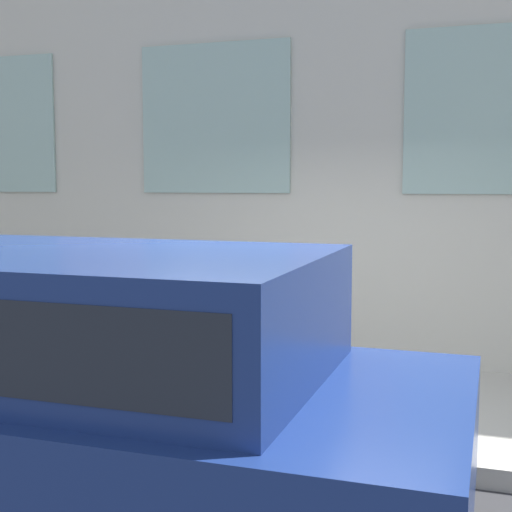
% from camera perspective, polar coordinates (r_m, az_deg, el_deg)
% --- Properties ---
extents(ground_plane, '(80.00, 80.00, 0.00)m').
position_cam_1_polar(ground_plane, '(5.45, 1.33, -16.18)').
color(ground_plane, '#2D2D30').
extents(sidewalk, '(2.55, 60.00, 0.15)m').
position_cam_1_polar(sidewalk, '(6.58, 4.69, -11.56)').
color(sidewalk, '#B2ADA3').
rests_on(sidewalk, ground_plane).
extents(fire_hydrant, '(0.32, 0.43, 0.77)m').
position_cam_1_polar(fire_hydrant, '(5.74, 2.47, -9.30)').
color(fire_hydrant, gray).
rests_on(fire_hydrant, sidewalk).
extents(person, '(0.32, 0.21, 1.34)m').
position_cam_1_polar(person, '(6.31, -2.22, -4.06)').
color(person, '#232328').
rests_on(person, sidewalk).
extents(parked_truck_navy_near, '(2.03, 4.63, 1.67)m').
position_cam_1_polar(parked_truck_navy_near, '(4.24, -15.50, -9.11)').
color(parked_truck_navy_near, black).
rests_on(parked_truck_navy_near, ground_plane).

